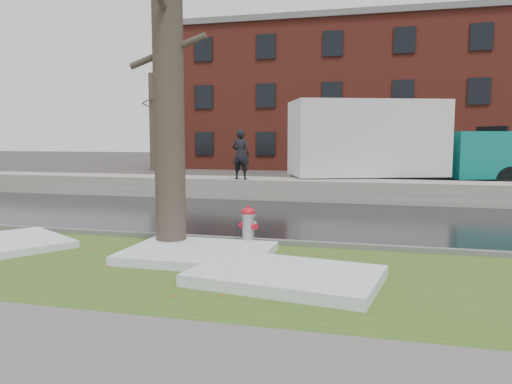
% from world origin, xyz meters
% --- Properties ---
extents(ground, '(120.00, 120.00, 0.00)m').
position_xyz_m(ground, '(0.00, 0.00, 0.00)').
color(ground, '#47423D').
rests_on(ground, ground).
extents(verge, '(60.00, 4.50, 0.04)m').
position_xyz_m(verge, '(0.00, -1.25, 0.02)').
color(verge, '#31501A').
rests_on(verge, ground).
extents(sidewalk, '(60.00, 3.00, 0.05)m').
position_xyz_m(sidewalk, '(0.00, -5.00, 0.03)').
color(sidewalk, slate).
rests_on(sidewalk, ground).
extents(road, '(60.00, 7.00, 0.03)m').
position_xyz_m(road, '(0.00, 4.50, 0.01)').
color(road, black).
rests_on(road, ground).
extents(parking_lot, '(60.00, 9.00, 0.03)m').
position_xyz_m(parking_lot, '(0.00, 13.00, 0.01)').
color(parking_lot, slate).
rests_on(parking_lot, ground).
extents(curb, '(60.00, 0.15, 0.14)m').
position_xyz_m(curb, '(0.00, 1.00, 0.07)').
color(curb, slate).
rests_on(curb, ground).
extents(snowbank, '(60.00, 1.60, 0.75)m').
position_xyz_m(snowbank, '(0.00, 8.70, 0.38)').
color(snowbank, '#ADA79E').
rests_on(snowbank, ground).
extents(brick_building, '(26.00, 12.00, 10.00)m').
position_xyz_m(brick_building, '(2.00, 30.00, 5.00)').
color(brick_building, maroon).
rests_on(brick_building, ground).
extents(bg_tree_left, '(1.40, 1.62, 6.50)m').
position_xyz_m(bg_tree_left, '(-12.00, 22.00, 3.33)').
color(bg_tree_left, brown).
rests_on(bg_tree_left, ground).
extents(bg_tree_center, '(1.40, 1.62, 6.50)m').
position_xyz_m(bg_tree_center, '(-6.00, 26.00, 3.33)').
color(bg_tree_center, brown).
rests_on(bg_tree_center, ground).
extents(fire_hydrant, '(0.42, 0.40, 0.84)m').
position_xyz_m(fire_hydrant, '(0.63, 0.61, 0.49)').
color(fire_hydrant, '#989C9F').
rests_on(fire_hydrant, verge).
extents(tree, '(1.56, 1.85, 7.52)m').
position_xyz_m(tree, '(-0.89, 0.23, 3.83)').
color(tree, brown).
rests_on(tree, verge).
extents(box_truck, '(10.79, 5.62, 3.63)m').
position_xyz_m(box_truck, '(3.60, 11.16, 1.92)').
color(box_truck, black).
rests_on(box_truck, ground).
extents(worker, '(0.67, 0.45, 1.78)m').
position_xyz_m(worker, '(-1.73, 8.10, 1.64)').
color(worker, black).
rests_on(worker, snowbank).
extents(snow_patch_near, '(2.60, 2.00, 0.16)m').
position_xyz_m(snow_patch_near, '(-0.05, -0.46, 0.12)').
color(snow_patch_near, white).
rests_on(snow_patch_near, verge).
extents(snow_patch_far, '(2.71, 2.52, 0.14)m').
position_xyz_m(snow_patch_far, '(-4.00, -0.40, 0.11)').
color(snow_patch_far, white).
rests_on(snow_patch_far, verge).
extents(snow_patch_side, '(3.04, 2.20, 0.18)m').
position_xyz_m(snow_patch_side, '(1.83, -1.58, 0.13)').
color(snow_patch_side, white).
rests_on(snow_patch_side, verge).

